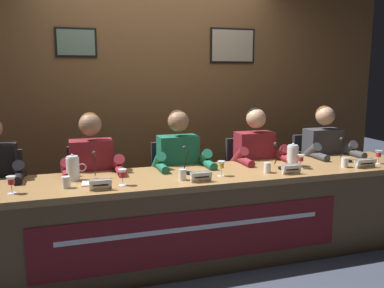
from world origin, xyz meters
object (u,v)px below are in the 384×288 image
object	(u,v)px
juice_glass_far_left	(11,182)
panelist_far_right	(327,157)
chair_right	(248,184)
nameplate_right	(291,169)
juice_glass_center	(221,166)
nameplate_left	(100,185)
juice_glass_far_right	(378,155)
microphone_left	(96,171)
microphone_right	(280,160)
chair_left	(92,198)
nameplate_center	(201,177)
chair_center	(175,191)
water_pitcher_right_side	(293,156)
juice_glass_left	(122,174)
microphone_far_right	(346,153)
water_cup_left	(66,183)
panelist_left	(93,174)
nameplate_far_right	(365,163)
panelist_right	(258,162)
water_cup_right	(267,168)
water_pitcher_left_side	(73,168)
water_cup_far_right	(345,163)
juice_glass_right	(301,159)
panelist_center	(180,167)
water_cup_center	(182,175)
chair_far_right	(314,178)
document_stack_left	(96,183)
conference_table	(196,204)
microphone_center	(187,164)

from	to	relation	value
juice_glass_far_left	panelist_far_right	distance (m)	2.94
chair_right	nameplate_right	world-z (taller)	chair_right
juice_glass_center	chair_right	world-z (taller)	chair_right
nameplate_left	juice_glass_far_right	xyz separation A→B (m)	(2.49, 0.10, 0.05)
microphone_left	microphone_right	size ratio (longest dim) A/B	1.00
chair_left	nameplate_center	size ratio (longest dim) A/B	5.53
chair_center	chair_right	xyz separation A→B (m)	(0.77, 0.00, 0.00)
nameplate_right	water_pitcher_right_side	distance (m)	0.30
chair_left	juice_glass_left	bearing A→B (deg)	-76.09
microphone_far_right	water_pitcher_right_side	distance (m)	0.59
juice_glass_left	juice_glass_center	bearing A→B (deg)	2.74
water_cup_left	nameplate_center	xyz separation A→B (m)	(0.98, -0.13, 0.00)
panelist_left	nameplate_right	world-z (taller)	panelist_left
nameplate_far_right	panelist_right	bearing A→B (deg)	141.65
chair_center	water_pitcher_right_side	distance (m)	1.15
nameplate_right	nameplate_far_right	size ratio (longest dim) A/B	0.84
juice_glass_left	panelist_far_right	bearing A→B (deg)	13.79
water_cup_right	juice_glass_far_right	distance (m)	1.13
juice_glass_far_left	juice_glass_far_right	distance (m)	3.09
nameplate_center	juice_glass_center	distance (m)	0.24
water_cup_left	microphone_right	world-z (taller)	microphone_right
juice_glass_far_left	water_pitcher_left_side	xyz separation A→B (m)	(0.42, 0.24, 0.01)
water_cup_far_right	juice_glass_center	bearing A→B (deg)	178.20
juice_glass_right	water_cup_far_right	world-z (taller)	juice_glass_right
microphone_right	microphone_far_right	size ratio (longest dim) A/B	1.00
panelist_center	juice_glass_center	xyz separation A→B (m)	(0.20, -0.49, 0.11)
water_cup_center	microphone_far_right	xyz separation A→B (m)	(1.66, 0.20, 0.04)
panelist_center	water_cup_center	world-z (taller)	panelist_center
panelist_far_right	nameplate_left	bearing A→B (deg)	-165.49
microphone_left	chair_far_right	world-z (taller)	microphone_left
juice_glass_left	chair_center	distance (m)	1.01
panelist_right	water_pitcher_left_side	bearing A→B (deg)	-171.06
microphone_far_right	nameplate_left	bearing A→B (deg)	-173.00
water_cup_left	juice_glass_right	world-z (taller)	juice_glass_right
water_cup_center	document_stack_left	size ratio (longest dim) A/B	0.38
panelist_left	water_cup_far_right	size ratio (longest dim) A/B	14.44
conference_table	water_cup_right	xyz separation A→B (m)	(0.61, -0.04, 0.26)
juice_glass_right	nameplate_far_right	distance (m)	0.58
water_cup_center	panelist_right	size ratio (longest dim) A/B	0.07
juice_glass_left	microphone_center	bearing A→B (deg)	20.86
nameplate_right	nameplate_far_right	bearing A→B (deg)	0.23
juice_glass_far_right	water_cup_far_right	world-z (taller)	juice_glass_far_right
panelist_right	nameplate_right	distance (m)	0.60
water_cup_center	chair_right	size ratio (longest dim) A/B	0.09
panelist_left	microphone_right	size ratio (longest dim) A/B	5.68
nameplate_right	water_cup_far_right	bearing A→B (deg)	6.89
water_cup_center	water_pitcher_left_side	size ratio (longest dim) A/B	0.40
nameplate_center	water_cup_center	world-z (taller)	water_cup_center
water_cup_center	document_stack_left	distance (m)	0.65
panelist_center	document_stack_left	bearing A→B (deg)	-151.77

